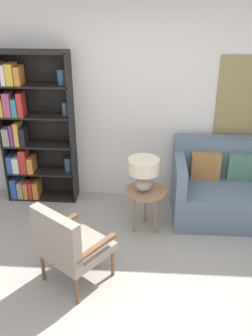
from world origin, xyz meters
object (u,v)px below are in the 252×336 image
armchair (67,243)px  couch (241,189)px  bookshelf (29,133)px  table_lamp (144,170)px  side_table (146,195)px

armchair → couch: couch is taller
armchair → couch: bearing=35.8°
bookshelf → couch: bearing=-5.5°
bookshelf → armchair: bearing=-63.7°
armchair → table_lamp: bearing=54.2°
bookshelf → table_lamp: (1.49, -0.68, -0.14)m
bookshelf → table_lamp: size_ratio=4.97×
table_lamp → couch: bearing=19.2°
couch → armchair: bearing=-144.2°
armchair → table_lamp: table_lamp is taller
side_table → table_lamp: table_lamp is taller
bookshelf → side_table: 1.72m
bookshelf → couch: 2.78m
bookshelf → table_lamp: bearing=-24.7°
armchair → side_table: 1.20m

